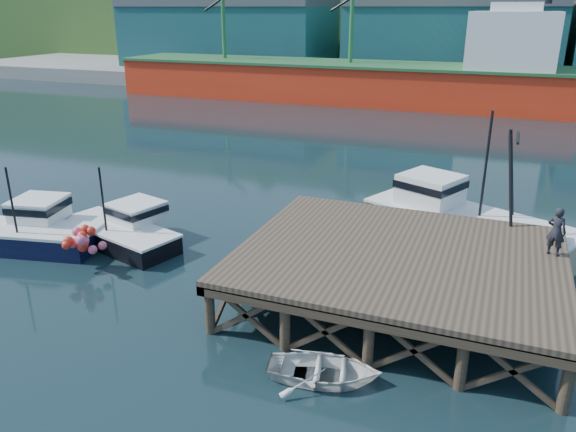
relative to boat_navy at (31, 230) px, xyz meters
The scene contains 12 objects.
ground 12.04m from the boat_navy, ahead, with size 300.00×300.00×0.00m, color black.
wharf 17.52m from the boat_navy, ahead, with size 12.00×10.00×2.62m.
far_quay 72.09m from the boat_navy, 80.45° to the left, with size 160.00×40.00×2.00m, color gray.
warehouse_left 70.22m from the boat_navy, 109.22° to the left, with size 32.00×16.00×9.00m, color #195554.
warehouse_mid 67.40m from the boat_navy, 79.74° to the left, with size 28.00×16.00×9.00m, color #195554.
cargo_ship 49.27m from the boat_navy, 85.93° to the left, with size 55.50×10.00×13.75m.
hillside 102.30m from the boat_navy, 83.25° to the left, with size 220.00×50.00×22.00m, color #2D511E.
boat_navy is the anchor object (origin of this frame).
boat_black 4.34m from the boat_navy, 26.82° to the left, with size 6.99×5.79×4.07m.
trawler 20.75m from the boat_navy, 21.46° to the left, with size 10.48×7.27×6.63m.
dinghy 17.04m from the boat_navy, 16.05° to the right, with size 2.51×3.52×0.73m, color silver.
dockworker 23.16m from the boat_navy, ahead, with size 0.69×0.45×1.88m, color black.
Camera 1 is at (8.72, -19.77, 10.88)m, focal length 35.00 mm.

